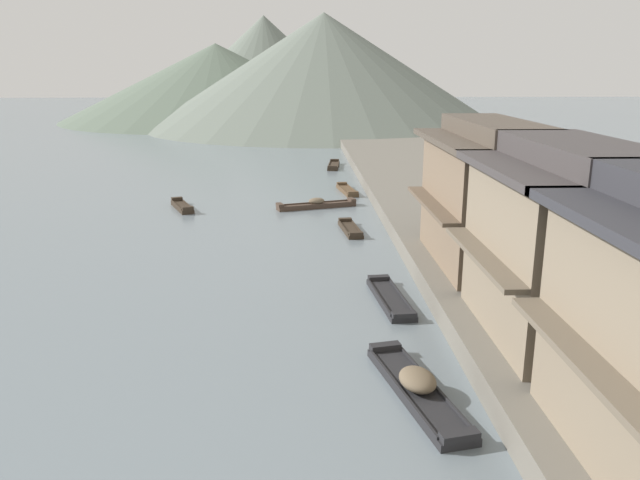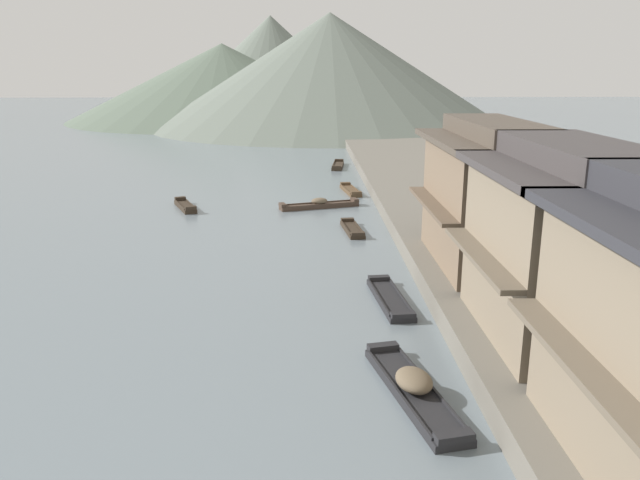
{
  "view_description": "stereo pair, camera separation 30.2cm",
  "coord_description": "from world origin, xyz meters",
  "px_view_note": "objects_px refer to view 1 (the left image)",
  "views": [
    {
      "loc": [
        2.09,
        -5.29,
        9.1
      ],
      "look_at": [
        2.99,
        19.7,
        2.17
      ],
      "focal_mm": 34.96,
      "sensor_mm": 36.0,
      "label": 1
    },
    {
      "loc": [
        2.39,
        -5.3,
        9.1
      ],
      "look_at": [
        2.99,
        19.7,
        2.17
      ],
      "focal_mm": 34.96,
      "sensor_mm": 36.0,
      "label": 2
    }
  ],
  "objects_px": {
    "boat_moored_second": "(316,205)",
    "boat_upstream_distant": "(334,166)",
    "boat_midriver_upstream": "(390,299)",
    "house_waterfront_second": "(570,243)",
    "boat_crossing_west": "(350,229)",
    "boat_moored_nearest": "(182,207)",
    "boat_midriver_drifting": "(347,190)",
    "boat_moored_third": "(417,387)",
    "house_waterfront_tall": "(490,195)"
  },
  "relations": [
    {
      "from": "boat_moored_nearest",
      "to": "boat_midriver_drifting",
      "type": "distance_m",
      "value": 12.68
    },
    {
      "from": "boat_crossing_west",
      "to": "house_waterfront_second",
      "type": "height_order",
      "value": "house_waterfront_second"
    },
    {
      "from": "house_waterfront_second",
      "to": "boat_midriver_upstream",
      "type": "bearing_deg",
      "value": 133.05
    },
    {
      "from": "boat_upstream_distant",
      "to": "house_waterfront_tall",
      "type": "height_order",
      "value": "house_waterfront_tall"
    },
    {
      "from": "boat_midriver_drifting",
      "to": "boat_midriver_upstream",
      "type": "xyz_separation_m",
      "value": [
        -0.05,
        -22.93,
        -0.02
      ]
    },
    {
      "from": "boat_moored_second",
      "to": "boat_moored_third",
      "type": "relative_size",
      "value": 0.96
    },
    {
      "from": "house_waterfront_second",
      "to": "boat_midriver_drifting",
      "type": "bearing_deg",
      "value": 99.56
    },
    {
      "from": "boat_upstream_distant",
      "to": "house_waterfront_second",
      "type": "xyz_separation_m",
      "value": [
        5.04,
        -40.36,
        3.71
      ]
    },
    {
      "from": "house_waterfront_second",
      "to": "boat_crossing_west",
      "type": "bearing_deg",
      "value": 108.47
    },
    {
      "from": "boat_midriver_drifting",
      "to": "house_waterfront_second",
      "type": "relative_size",
      "value": 0.57
    },
    {
      "from": "boat_midriver_upstream",
      "to": "house_waterfront_tall",
      "type": "distance_m",
      "value": 6.39
    },
    {
      "from": "boat_moored_nearest",
      "to": "boat_crossing_west",
      "type": "height_order",
      "value": "boat_moored_nearest"
    },
    {
      "from": "boat_midriver_upstream",
      "to": "house_waterfront_second",
      "type": "distance_m",
      "value": 7.92
    },
    {
      "from": "boat_moored_nearest",
      "to": "boat_moored_second",
      "type": "relative_size",
      "value": 0.67
    },
    {
      "from": "boat_midriver_drifting",
      "to": "house_waterfront_second",
      "type": "height_order",
      "value": "house_waterfront_second"
    },
    {
      "from": "boat_moored_nearest",
      "to": "boat_crossing_west",
      "type": "relative_size",
      "value": 0.98
    },
    {
      "from": "boat_midriver_upstream",
      "to": "boat_upstream_distant",
      "type": "height_order",
      "value": "boat_upstream_distant"
    },
    {
      "from": "boat_moored_second",
      "to": "boat_upstream_distant",
      "type": "distance_m",
      "value": 17.83
    },
    {
      "from": "boat_moored_nearest",
      "to": "boat_midriver_drifting",
      "type": "relative_size",
      "value": 0.87
    },
    {
      "from": "boat_moored_second",
      "to": "boat_upstream_distant",
      "type": "height_order",
      "value": "boat_moored_second"
    },
    {
      "from": "boat_moored_second",
      "to": "boat_moored_nearest",
      "type": "bearing_deg",
      "value": -179.7
    },
    {
      "from": "boat_moored_second",
      "to": "boat_midriver_drifting",
      "type": "bearing_deg",
      "value": 65.11
    },
    {
      "from": "boat_moored_second",
      "to": "boat_midriver_drifting",
      "type": "xyz_separation_m",
      "value": [
        2.49,
        5.37,
        -0.08
      ]
    },
    {
      "from": "boat_midriver_drifting",
      "to": "boat_upstream_distant",
      "type": "distance_m",
      "value": 12.34
    },
    {
      "from": "boat_moored_second",
      "to": "boat_upstream_distant",
      "type": "relative_size",
      "value": 1.15
    },
    {
      "from": "boat_upstream_distant",
      "to": "boat_crossing_west",
      "type": "distance_m",
      "value": 24.05
    },
    {
      "from": "boat_moored_second",
      "to": "boat_midriver_upstream",
      "type": "relative_size",
      "value": 1.18
    },
    {
      "from": "boat_midriver_upstream",
      "to": "boat_moored_third",
      "type": "bearing_deg",
      "value": -92.42
    },
    {
      "from": "boat_midriver_upstream",
      "to": "boat_crossing_west",
      "type": "height_order",
      "value": "boat_crossing_west"
    },
    {
      "from": "boat_upstream_distant",
      "to": "house_waterfront_tall",
      "type": "distance_m",
      "value": 33.33
    },
    {
      "from": "boat_crossing_west",
      "to": "house_waterfront_tall",
      "type": "relative_size",
      "value": 0.45
    },
    {
      "from": "boat_moored_second",
      "to": "house_waterfront_second",
      "type": "distance_m",
      "value": 24.06
    },
    {
      "from": "boat_upstream_distant",
      "to": "boat_midriver_upstream",
      "type": "bearing_deg",
      "value": -89.55
    },
    {
      "from": "boat_moored_second",
      "to": "house_waterfront_second",
      "type": "relative_size",
      "value": 0.73
    },
    {
      "from": "boat_moored_second",
      "to": "house_waterfront_second",
      "type": "bearing_deg",
      "value": -72.35
    },
    {
      "from": "boat_moored_third",
      "to": "boat_midriver_drifting",
      "type": "height_order",
      "value": "boat_moored_third"
    },
    {
      "from": "boat_moored_nearest",
      "to": "house_waterfront_tall",
      "type": "xyz_separation_m",
      "value": [
        15.97,
        -15.02,
        3.69
      ]
    },
    {
      "from": "boat_moored_nearest",
      "to": "boat_midriver_drifting",
      "type": "height_order",
      "value": "boat_moored_nearest"
    },
    {
      "from": "boat_moored_second",
      "to": "house_waterfront_tall",
      "type": "relative_size",
      "value": 0.65
    },
    {
      "from": "boat_midriver_upstream",
      "to": "house_waterfront_tall",
      "type": "bearing_deg",
      "value": 28.67
    },
    {
      "from": "boat_moored_nearest",
      "to": "boat_upstream_distant",
      "type": "height_order",
      "value": "boat_moored_nearest"
    },
    {
      "from": "house_waterfront_tall",
      "to": "boat_midriver_upstream",
      "type": "bearing_deg",
      "value": -151.33
    },
    {
      "from": "boat_moored_third",
      "to": "house_waterfront_second",
      "type": "xyz_separation_m",
      "value": [
        5.08,
        2.35,
        3.6
      ]
    },
    {
      "from": "boat_moored_second",
      "to": "boat_midriver_upstream",
      "type": "distance_m",
      "value": 17.73
    },
    {
      "from": "boat_moored_nearest",
      "to": "boat_midriver_upstream",
      "type": "height_order",
      "value": "boat_moored_nearest"
    },
    {
      "from": "boat_moored_second",
      "to": "boat_upstream_distant",
      "type": "bearing_deg",
      "value": 83.02
    },
    {
      "from": "boat_upstream_distant",
      "to": "boat_crossing_west",
      "type": "relative_size",
      "value": 1.27
    },
    {
      "from": "boat_moored_third",
      "to": "boat_moored_second",
      "type": "bearing_deg",
      "value": 94.86
    },
    {
      "from": "boat_midriver_upstream",
      "to": "boat_moored_nearest",
      "type": "bearing_deg",
      "value": 123.12
    },
    {
      "from": "boat_midriver_drifting",
      "to": "house_waterfront_tall",
      "type": "relative_size",
      "value": 0.5
    }
  ]
}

